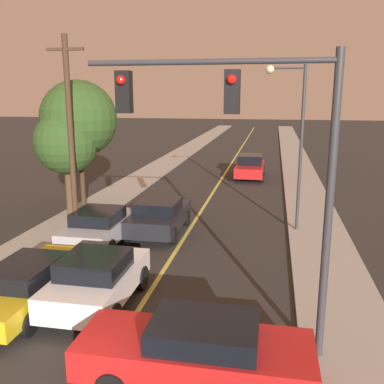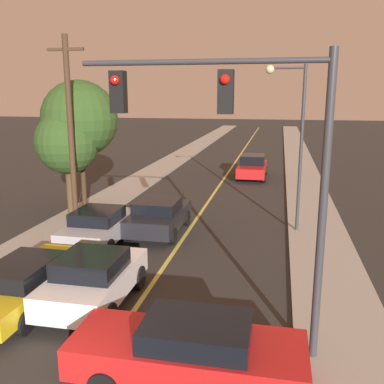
# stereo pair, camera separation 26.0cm
# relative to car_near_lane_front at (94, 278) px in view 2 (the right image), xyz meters

# --- Properties ---
(road_surface) EXTENTS (8.68, 80.00, 0.01)m
(road_surface) POSITION_rel_car_near_lane_front_xyz_m (1.22, 31.31, -0.81)
(road_surface) COLOR #2D2B28
(road_surface) RESTS_ON ground
(sidewalk_left) EXTENTS (2.50, 80.00, 0.12)m
(sidewalk_left) POSITION_rel_car_near_lane_front_xyz_m (-4.38, 31.31, -0.76)
(sidewalk_left) COLOR #9E998E
(sidewalk_left) RESTS_ON ground
(sidewalk_right) EXTENTS (2.50, 80.00, 0.12)m
(sidewalk_right) POSITION_rel_car_near_lane_front_xyz_m (6.81, 31.31, -0.76)
(sidewalk_right) COLOR #9E998E
(sidewalk_right) RESTS_ON ground
(car_near_lane_front) EXTENTS (2.05, 3.95, 1.57)m
(car_near_lane_front) POSITION_rel_car_near_lane_front_xyz_m (0.00, 0.00, 0.00)
(car_near_lane_front) COLOR white
(car_near_lane_front) RESTS_ON ground
(car_near_lane_second) EXTENTS (2.12, 4.24, 1.50)m
(car_near_lane_second) POSITION_rel_car_near_lane_front_xyz_m (0.00, 6.70, -0.03)
(car_near_lane_second) COLOR black
(car_near_lane_second) RESTS_ON ground
(car_outer_lane_front) EXTENTS (1.84, 4.95, 1.35)m
(car_outer_lane_front) POSITION_rel_car_near_lane_front_xyz_m (-1.91, -0.32, -0.11)
(car_outer_lane_front) COLOR gold
(car_outer_lane_front) RESTS_ON ground
(car_outer_lane_second) EXTENTS (2.02, 4.25, 1.49)m
(car_outer_lane_second) POSITION_rel_car_near_lane_front_xyz_m (-1.91, 4.79, -0.03)
(car_outer_lane_second) COLOR #A5A8B2
(car_outer_lane_second) RESTS_ON ground
(car_far_oncoming) EXTENTS (2.05, 4.73, 1.66)m
(car_far_oncoming) POSITION_rel_car_near_lane_front_xyz_m (3.17, 20.18, 0.02)
(car_far_oncoming) COLOR red
(car_far_oncoming) RESTS_ON ground
(car_crossing_right) EXTENTS (4.86, 1.92, 1.45)m
(car_crossing_right) POSITION_rel_car_near_lane_front_xyz_m (3.37, -2.80, -0.06)
(car_crossing_right) COLOR red
(car_crossing_right) RESTS_ON ground
(traffic_signal_mast) EXTENTS (5.33, 0.42, 6.71)m
(traffic_signal_mast) POSITION_rel_car_near_lane_front_xyz_m (4.30, -1.46, 4.10)
(traffic_signal_mast) COLOR #333338
(traffic_signal_mast) RESTS_ON ground
(streetlamp_right) EXTENTS (1.67, 0.36, 7.00)m
(streetlamp_right) POSITION_rel_car_near_lane_front_xyz_m (5.53, 8.00, 3.79)
(streetlamp_right) COLOR #333338
(streetlamp_right) RESTS_ON ground
(utility_pole_left) EXTENTS (1.60, 0.24, 8.20)m
(utility_pole_left) POSITION_rel_car_near_lane_front_xyz_m (-3.73, 6.37, 3.56)
(utility_pole_left) COLOR #422D1E
(utility_pole_left) RESTS_ON ground
(tree_left_near) EXTENTS (3.72, 3.72, 6.50)m
(tree_left_near) POSITION_rel_car_near_lane_front_xyz_m (-4.61, 9.12, 3.93)
(tree_left_near) COLOR #3D2B1C
(tree_left_near) RESTS_ON ground
(tree_left_far) EXTENTS (3.06, 3.06, 5.11)m
(tree_left_far) POSITION_rel_car_near_lane_front_xyz_m (-4.97, 8.35, 2.86)
(tree_left_far) COLOR #4C3823
(tree_left_far) RESTS_ON ground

